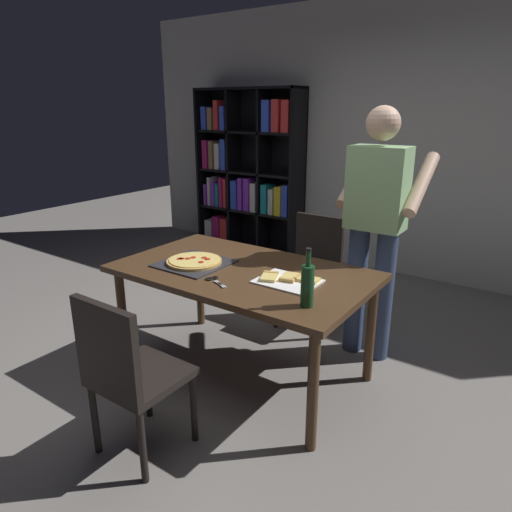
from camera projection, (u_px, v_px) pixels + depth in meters
The scene contains 11 objects.
ground_plane at pixel (244, 372), 3.16m from camera, with size 12.00×12.00×0.00m, color gray.
back_wall at pixel (390, 141), 4.75m from camera, with size 6.40×0.10×2.80m, color silver.
dining_table at pixel (243, 280), 2.95m from camera, with size 1.63×0.95×0.75m.
chair_near_camera at pixel (127, 370), 2.25m from camera, with size 0.42×0.42×0.90m.
chair_far_side at pixel (312, 264), 3.75m from camera, with size 0.42×0.42×0.90m.
bookshelf at pixel (247, 173), 5.62m from camera, with size 1.40×0.35×1.95m.
person_serving_pizza at pixel (376, 221), 3.11m from camera, with size 0.55×0.54×1.75m.
pepperoni_pizza_on_tray at pixel (194, 262), 3.02m from camera, with size 0.42×0.42×0.04m.
pizza_slices_on_towel at pixel (288, 280), 2.72m from camera, with size 0.36×0.28×0.03m.
wine_bottle at pixel (307, 285), 2.35m from camera, with size 0.07×0.07×0.32m.
kitchen_scissors at pixel (215, 280), 2.72m from camera, with size 0.20×0.13×0.01m.
Camera 1 is at (1.64, -2.21, 1.74)m, focal length 32.11 mm.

